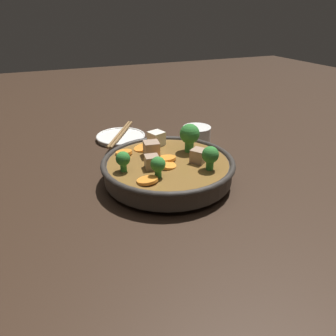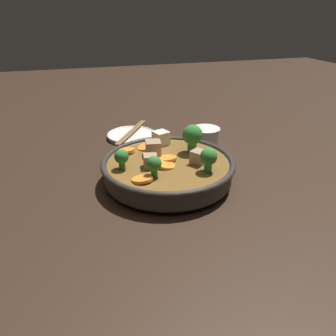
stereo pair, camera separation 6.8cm
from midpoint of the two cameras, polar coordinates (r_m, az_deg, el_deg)
ground_plane at (r=0.70m, az=-2.80°, el=-2.40°), size 3.00×3.00×0.00m
stirfry_bowl at (r=0.68m, az=-2.83°, el=0.20°), size 0.28×0.28×0.11m
side_saucer at (r=0.93m, az=-10.32°, el=5.30°), size 0.14×0.14×0.01m
tea_cup at (r=0.88m, az=2.79°, el=5.66°), size 0.07×0.07×0.05m
chopsticks_pair at (r=0.93m, az=-10.37°, el=5.85°), size 0.12×0.18×0.01m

